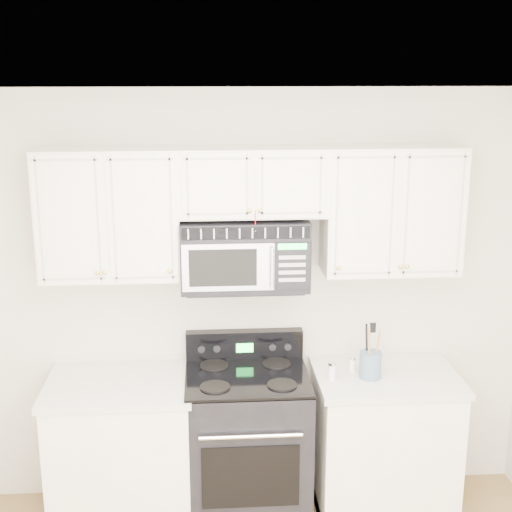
{
  "coord_description": "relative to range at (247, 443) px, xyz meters",
  "views": [
    {
      "loc": [
        -0.27,
        -2.47,
        2.7
      ],
      "look_at": [
        0.0,
        1.3,
        1.7
      ],
      "focal_mm": 50.0,
      "sensor_mm": 36.0,
      "label": 1
    }
  ],
  "objects": [
    {
      "name": "room",
      "position": [
        0.04,
        -1.44,
        0.82
      ],
      "size": [
        3.51,
        3.51,
        2.61
      ],
      "color": "olive",
      "rests_on": "ground"
    },
    {
      "name": "base_cabinet_left",
      "position": [
        -0.76,
        -0.0,
        -0.06
      ],
      "size": [
        0.86,
        0.65,
        0.92
      ],
      "color": "silver",
      "rests_on": "ground"
    },
    {
      "name": "base_cabinet_right",
      "position": [
        0.84,
        -0.0,
        -0.06
      ],
      "size": [
        0.86,
        0.65,
        0.92
      ],
      "color": "silver",
      "rests_on": "ground"
    },
    {
      "name": "range",
      "position": [
        0.0,
        0.0,
        0.0
      ],
      "size": [
        0.73,
        0.67,
        1.11
      ],
      "color": "black",
      "rests_on": "ground"
    },
    {
      "name": "upper_cabinets",
      "position": [
        0.04,
        0.14,
        1.45
      ],
      "size": [
        2.44,
        0.37,
        0.75
      ],
      "color": "silver",
      "rests_on": "ground"
    },
    {
      "name": "microwave",
      "position": [
        -0.01,
        0.12,
        1.17
      ],
      "size": [
        0.74,
        0.42,
        0.41
      ],
      "color": "black",
      "rests_on": "ground"
    },
    {
      "name": "utensil_crock",
      "position": [
        0.73,
        -0.06,
        0.52
      ],
      "size": [
        0.13,
        0.13,
        0.35
      ],
      "color": "#425A78",
      "rests_on": "base_cabinet_right"
    },
    {
      "name": "shaker_salt",
      "position": [
        0.5,
        -0.07,
        0.49
      ],
      "size": [
        0.05,
        0.05,
        0.11
      ],
      "color": "silver",
      "rests_on": "base_cabinet_right"
    },
    {
      "name": "shaker_pepper",
      "position": [
        0.64,
        0.03,
        0.48
      ],
      "size": [
        0.04,
        0.04,
        0.1
      ],
      "color": "silver",
      "rests_on": "base_cabinet_right"
    }
  ]
}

